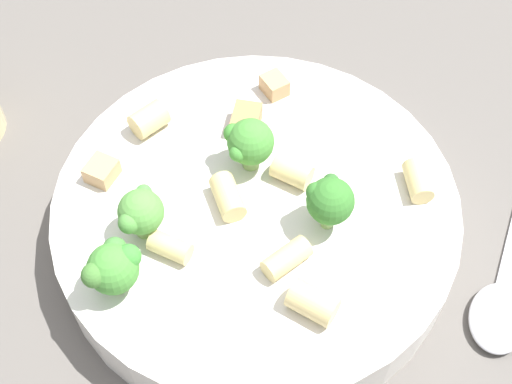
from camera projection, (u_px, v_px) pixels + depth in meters
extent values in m
plane|color=#5B5651|center=(256.00, 234.00, 0.48)|extent=(2.00, 2.00, 0.00)
cylinder|color=silver|center=(256.00, 218.00, 0.46)|extent=(0.26, 0.26, 0.04)
cylinder|color=beige|center=(256.00, 204.00, 0.45)|extent=(0.23, 0.23, 0.01)
torus|color=silver|center=(256.00, 203.00, 0.45)|extent=(0.25, 0.25, 0.00)
cylinder|color=#84AD60|center=(327.00, 219.00, 0.43)|extent=(0.01, 0.01, 0.02)
sphere|color=#387A2D|center=(330.00, 203.00, 0.41)|extent=(0.03, 0.03, 0.03)
sphere|color=#33682D|center=(331.00, 182.00, 0.42)|extent=(0.01, 0.01, 0.01)
sphere|color=#387A2E|center=(316.00, 194.00, 0.41)|extent=(0.01, 0.01, 0.01)
cylinder|color=#93B766|center=(144.00, 226.00, 0.43)|extent=(0.01, 0.01, 0.01)
sphere|color=#569942|center=(141.00, 212.00, 0.41)|extent=(0.03, 0.03, 0.03)
sphere|color=#4D9341|center=(144.00, 192.00, 0.42)|extent=(0.01, 0.01, 0.01)
sphere|color=#4E8F3D|center=(129.00, 223.00, 0.41)|extent=(0.01, 0.01, 0.01)
cylinder|color=#84AD60|center=(117.00, 281.00, 0.41)|extent=(0.01, 0.01, 0.01)
sphere|color=#478E38|center=(113.00, 269.00, 0.39)|extent=(0.03, 0.03, 0.03)
sphere|color=#447B33|center=(94.00, 275.00, 0.38)|extent=(0.01, 0.01, 0.01)
sphere|color=#3D8E35|center=(128.00, 257.00, 0.39)|extent=(0.01, 0.01, 0.01)
sphere|color=#438139|center=(115.00, 249.00, 0.40)|extent=(0.01, 0.01, 0.01)
cylinder|color=#84AD60|center=(251.00, 158.00, 0.45)|extent=(0.01, 0.01, 0.01)
sphere|color=#478E38|center=(251.00, 142.00, 0.44)|extent=(0.03, 0.03, 0.03)
sphere|color=#3F8E31|center=(233.00, 133.00, 0.44)|extent=(0.01, 0.01, 0.01)
sphere|color=#449037|center=(238.00, 153.00, 0.43)|extent=(0.01, 0.01, 0.01)
cylinder|color=#E0C67F|center=(149.00, 119.00, 0.47)|extent=(0.03, 0.03, 0.02)
cylinder|color=#E0C67F|center=(313.00, 302.00, 0.39)|extent=(0.03, 0.02, 0.02)
cylinder|color=#E0C67F|center=(418.00, 181.00, 0.44)|extent=(0.03, 0.03, 0.01)
cylinder|color=#E0C67F|center=(292.00, 172.00, 0.45)|extent=(0.03, 0.02, 0.02)
cylinder|color=#E0C67F|center=(228.00, 197.00, 0.44)|extent=(0.03, 0.03, 0.02)
cylinder|color=#E0C67F|center=(286.00, 258.00, 0.41)|extent=(0.03, 0.03, 0.01)
cylinder|color=#E0C67F|center=(170.00, 247.00, 0.42)|extent=(0.03, 0.02, 0.01)
cube|color=tan|center=(274.00, 85.00, 0.49)|extent=(0.02, 0.02, 0.01)
cube|color=tan|center=(102.00, 171.00, 0.45)|extent=(0.02, 0.02, 0.01)
cube|color=#A87A4C|center=(246.00, 120.00, 0.47)|extent=(0.02, 0.02, 0.01)
ellipsoid|color=#B2B2B7|center=(499.00, 318.00, 0.44)|extent=(0.04, 0.05, 0.01)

